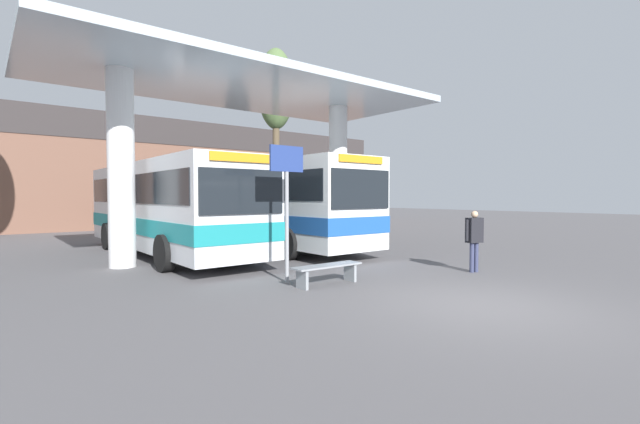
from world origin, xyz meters
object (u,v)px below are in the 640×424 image
transit_bus_left_bay (167,204)px  pedestrian_waiting (474,235)px  waiting_bench_near_pillar (327,270)px  transit_bus_center_bay (268,201)px  poplar_tree_behind_right (276,93)px  info_sign_platform (287,186)px  parked_car_street (150,213)px

transit_bus_left_bay → pedestrian_waiting: (5.24, -8.48, -0.75)m
waiting_bench_near_pillar → transit_bus_left_bay: bearing=98.8°
transit_bus_center_bay → poplar_tree_behind_right: poplar_tree_behind_right is taller
waiting_bench_near_pillar → info_sign_platform: 2.15m
parked_car_street → transit_bus_center_bay: bearing=-85.7°
waiting_bench_near_pillar → pedestrian_waiting: (4.11, -1.18, 0.66)m
waiting_bench_near_pillar → poplar_tree_behind_right: poplar_tree_behind_right is taller
info_sign_platform → waiting_bench_near_pillar: bearing=-52.7°
transit_bus_center_bay → parked_car_street: (-1.31, 10.66, -0.78)m
poplar_tree_behind_right → parked_car_street: size_ratio=2.32×
transit_bus_center_bay → info_sign_platform: (-3.29, -6.22, 0.44)m
transit_bus_center_bay → parked_car_street: size_ratio=2.46×
transit_bus_left_bay → waiting_bench_near_pillar: bearing=98.5°
info_sign_platform → pedestrian_waiting: 5.24m
waiting_bench_near_pillar → pedestrian_waiting: size_ratio=1.08×
info_sign_platform → transit_bus_left_bay: bearing=94.8°
pedestrian_waiting → poplar_tree_behind_right: bearing=93.9°
waiting_bench_near_pillar → pedestrian_waiting: 4.32m
waiting_bench_near_pillar → pedestrian_waiting: pedestrian_waiting is taller
transit_bus_left_bay → transit_bus_center_bay: transit_bus_center_bay is taller
transit_bus_center_bay → info_sign_platform: bearing=62.1°
transit_bus_center_bay → poplar_tree_behind_right: 8.71m
pedestrian_waiting → parked_car_street: size_ratio=0.38×
transit_bus_center_bay → poplar_tree_behind_right: bearing=-125.7°
transit_bus_left_bay → transit_bus_center_bay: size_ratio=1.01×
transit_bus_center_bay → waiting_bench_near_pillar: transit_bus_center_bay is taller
waiting_bench_near_pillar → pedestrian_waiting: bearing=-16.0°
transit_bus_left_bay → parked_car_street: (2.53, 10.35, -0.70)m
pedestrian_waiting → transit_bus_left_bay: bearing=135.7°
transit_bus_center_bay → info_sign_platform: 7.05m
transit_bus_left_bay → transit_bus_center_bay: 3.85m
transit_bus_center_bay → poplar_tree_behind_right: (3.79, 5.28, 5.80)m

